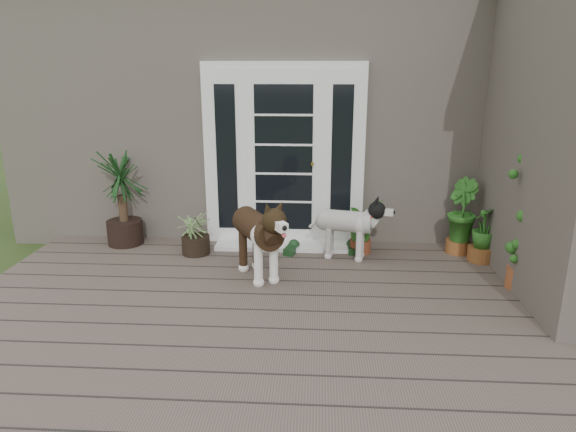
{
  "coord_description": "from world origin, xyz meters",
  "views": [
    {
      "loc": [
        0.21,
        -3.41,
        2.22
      ],
      "look_at": [
        -0.1,
        1.75,
        0.7
      ],
      "focal_mm": 31.93,
      "sensor_mm": 36.0,
      "label": 1
    }
  ],
  "objects": [
    {
      "name": "deck",
      "position": [
        0.0,
        0.4,
        0.06
      ],
      "size": [
        6.2,
        4.6,
        0.12
      ],
      "primitive_type": "cube",
      "color": "#6B5B4C",
      "rests_on": "ground"
    },
    {
      "name": "house_main",
      "position": [
        0.0,
        4.65,
        1.55
      ],
      "size": [
        7.4,
        4.0,
        3.1
      ],
      "primitive_type": "cube",
      "color": "#665E54",
      "rests_on": "ground"
    },
    {
      "name": "door_unit",
      "position": [
        -0.2,
        2.6,
        1.19
      ],
      "size": [
        1.9,
        0.14,
        2.15
      ],
      "primitive_type": "cube",
      "color": "white",
      "rests_on": "deck"
    },
    {
      "name": "door_step",
      "position": [
        -0.2,
        2.4,
        0.14
      ],
      "size": [
        1.6,
        0.4,
        0.05
      ],
      "primitive_type": "cube",
      "color": "white",
      "rests_on": "deck"
    },
    {
      "name": "brindle_dog",
      "position": [
        -0.39,
        1.47,
        0.51
      ],
      "size": [
        0.8,
        1.0,
        0.77
      ],
      "primitive_type": null,
      "rotation": [
        0.0,
        0.0,
        3.66
      ],
      "color": "#382414",
      "rests_on": "deck"
    },
    {
      "name": "white_dog",
      "position": [
        0.53,
        2.07,
        0.44
      ],
      "size": [
        0.82,
        0.49,
        0.64
      ],
      "primitive_type": null,
      "rotation": [
        0.0,
        0.0,
        -1.8
      ],
      "color": "white",
      "rests_on": "deck"
    },
    {
      "name": "spider_plant",
      "position": [
        -1.19,
        2.11,
        0.41
      ],
      "size": [
        0.67,
        0.67,
        0.57
      ],
      "primitive_type": null,
      "rotation": [
        0.0,
        0.0,
        0.29
      ],
      "color": "#A7BA72",
      "rests_on": "deck"
    },
    {
      "name": "yucca",
      "position": [
        -2.13,
        2.4,
        0.7
      ],
      "size": [
        1.03,
        1.03,
        1.16
      ],
      "primitive_type": null,
      "rotation": [
        0.0,
        0.0,
        0.35
      ],
      "color": "#113414",
      "rests_on": "deck"
    },
    {
      "name": "herb_a",
      "position": [
        0.72,
        2.27,
        0.4
      ],
      "size": [
        0.62,
        0.62,
        0.55
      ],
      "primitive_type": "imported",
      "rotation": [
        0.0,
        0.0,
        0.81
      ],
      "color": "#265217",
      "rests_on": "deck"
    },
    {
      "name": "herb_b",
      "position": [
        1.85,
        2.33,
        0.45
      ],
      "size": [
        0.49,
        0.49,
        0.65
      ],
      "primitive_type": "imported",
      "rotation": [
        0.0,
        0.0,
        1.69
      ],
      "color": "#18551E",
      "rests_on": "deck"
    },
    {
      "name": "herb_c",
      "position": [
        2.04,
        2.08,
        0.36
      ],
      "size": [
        0.43,
        0.43,
        0.48
      ],
      "primitive_type": "imported",
      "rotation": [
        0.0,
        0.0,
        4.15
      ],
      "color": "#245719",
      "rests_on": "deck"
    },
    {
      "name": "sapling",
      "position": [
        2.21,
        1.36,
        0.88
      ],
      "size": [
        0.59,
        0.59,
        1.52
      ],
      "primitive_type": null,
      "rotation": [
        0.0,
        0.0,
        0.41
      ],
      "color": "#1A5117",
      "rests_on": "deck"
    },
    {
      "name": "clog_left",
      "position": [
        -0.09,
        2.22,
        0.17
      ],
      "size": [
        0.24,
        0.37,
        0.1
      ],
      "primitive_type": null,
      "rotation": [
        0.0,
        0.0,
        -0.24
      ],
      "color": "#153516",
      "rests_on": "deck"
    },
    {
      "name": "clog_right",
      "position": [
        0.62,
        2.29,
        0.17
      ],
      "size": [
        0.16,
        0.33,
        0.1
      ],
      "primitive_type": null,
      "rotation": [
        0.0,
        0.0,
        0.03
      ],
      "color": "black",
      "rests_on": "deck"
    }
  ]
}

